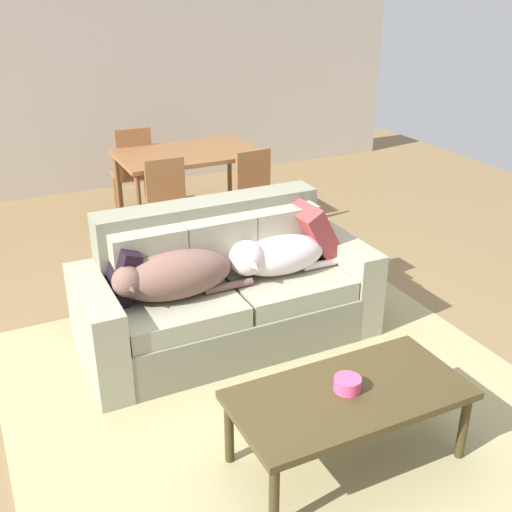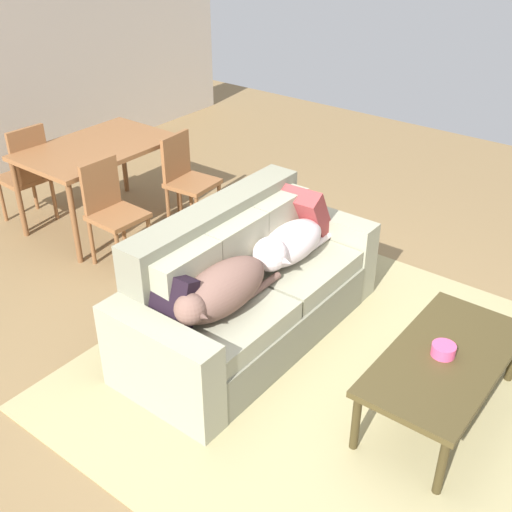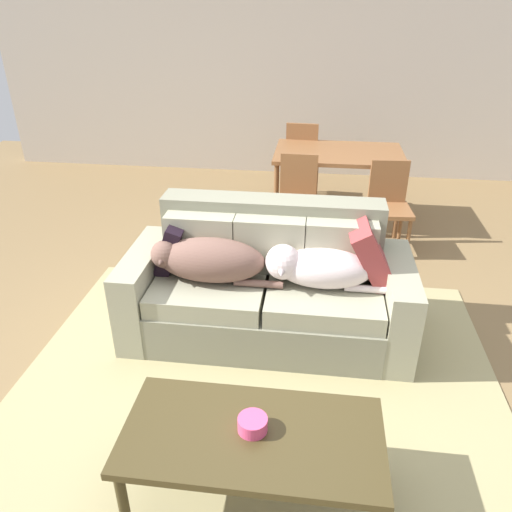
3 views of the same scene
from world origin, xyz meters
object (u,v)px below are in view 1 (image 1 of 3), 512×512
at_px(couch, 225,291).
at_px(coffee_table, 349,399).
at_px(throw_pillow_by_left_arm, 120,273).
at_px(dining_chair_near_left, 170,204).
at_px(dog_on_left_cushion, 172,276).
at_px(dining_table, 187,159).
at_px(throw_pillow_by_right_arm, 310,230).
at_px(dining_chair_near_right, 259,193).
at_px(dining_chair_far_left, 133,168).
at_px(dog_on_right_cushion, 275,256).
at_px(bowl_on_coffee_table, 348,384).

bearing_deg(couch, coffee_table, -87.11).
bearing_deg(throw_pillow_by_left_arm, couch, -3.66).
xyz_separation_m(throw_pillow_by_left_arm, dining_chair_near_left, (0.82, 1.46, -0.14)).
relative_size(dog_on_left_cushion, dining_table, 0.69).
xyz_separation_m(throw_pillow_by_right_arm, dining_table, (-0.19, 2.06, 0.03)).
bearing_deg(throw_pillow_by_left_arm, dining_chair_near_right, 40.25).
relative_size(coffee_table, dining_chair_far_left, 1.28).
height_order(dining_chair_near_left, dining_chair_near_right, dining_chair_near_left).
height_order(dog_on_left_cushion, dining_chair_far_left, dining_chair_far_left).
xyz_separation_m(couch, throw_pillow_by_right_arm, (0.70, 0.05, 0.31)).
relative_size(couch, dog_on_right_cushion, 2.42).
height_order(dog_on_left_cushion, dog_on_right_cushion, dog_on_left_cushion).
xyz_separation_m(dog_on_right_cushion, dining_chair_far_left, (-0.21, 2.76, -0.09)).
bearing_deg(throw_pillow_by_left_arm, dog_on_right_cushion, -8.80).
bearing_deg(couch, throw_pillow_by_right_arm, 3.90).
bearing_deg(dining_chair_near_right, couch, -128.33).
distance_m(dog_on_right_cushion, dining_table, 2.24).
relative_size(dog_on_left_cushion, bowl_on_coffee_table, 6.52).
bearing_deg(throw_pillow_by_right_arm, dining_chair_near_right, 78.44).
relative_size(coffee_table, dining_chair_near_left, 1.38).
bearing_deg(dog_on_left_cushion, coffee_table, -69.57).
height_order(dog_on_left_cushion, throw_pillow_by_left_arm, throw_pillow_by_left_arm).
bearing_deg(couch, dog_on_left_cushion, -162.82).
bearing_deg(dining_chair_far_left, coffee_table, 92.69).
height_order(coffee_table, bowl_on_coffee_table, bowl_on_coffee_table).
height_order(coffee_table, dining_table, dining_table).
bearing_deg(dog_on_right_cushion, throw_pillow_by_right_arm, 23.59).
distance_m(dining_table, dining_chair_near_left, 0.75).
distance_m(throw_pillow_by_left_arm, dining_table, 2.40).
xyz_separation_m(couch, throw_pillow_by_left_arm, (-0.70, 0.04, 0.28)).
xyz_separation_m(throw_pillow_by_left_arm, dining_chair_far_left, (0.82, 2.60, -0.12)).
distance_m(dog_on_left_cushion, dining_chair_far_left, 2.83).
xyz_separation_m(dog_on_left_cushion, throw_pillow_by_right_arm, (1.11, 0.18, 0.05)).
relative_size(throw_pillow_by_left_arm, bowl_on_coffee_table, 2.60).
distance_m(bowl_on_coffee_table, dining_chair_near_right, 3.03).
distance_m(coffee_table, dining_table, 3.58).
height_order(dog_on_left_cushion, dining_chair_near_left, dining_chair_near_left).
bearing_deg(coffee_table, couch, 93.13).
relative_size(dog_on_left_cushion, coffee_table, 0.75).
xyz_separation_m(bowl_on_coffee_table, dining_table, (0.44, 3.52, 0.22)).
xyz_separation_m(coffee_table, dining_chair_near_right, (0.92, 2.90, 0.08)).
height_order(throw_pillow_by_left_arm, dining_chair_near_right, dining_chair_near_right).
distance_m(throw_pillow_by_left_arm, coffee_table, 1.68).
xyz_separation_m(bowl_on_coffee_table, dining_chair_near_left, (0.05, 2.91, 0.02)).
height_order(dining_chair_near_right, dining_chair_far_left, dining_chair_far_left).
xyz_separation_m(throw_pillow_by_left_arm, dining_table, (1.22, 2.07, 0.07)).
relative_size(dog_on_right_cushion, coffee_table, 0.68).
xyz_separation_m(dog_on_right_cushion, throw_pillow_by_right_arm, (0.37, 0.17, 0.06)).
bearing_deg(dining_chair_near_right, dining_chair_far_left, 122.51).
bearing_deg(throw_pillow_by_right_arm, dining_chair_far_left, 102.73).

